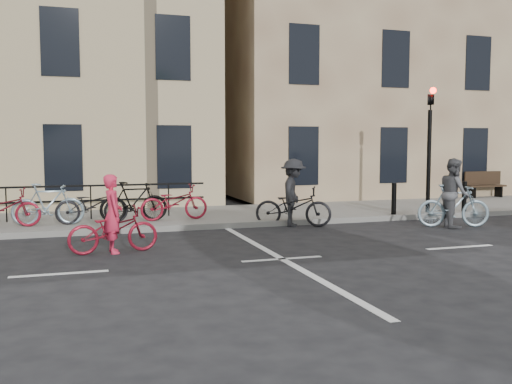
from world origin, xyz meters
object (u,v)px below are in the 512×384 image
object	(u,v)px
traffic_light	(430,134)
bench	(484,183)
cyclist_pink	(113,226)
cyclist_dark	(293,200)
cyclist_grey	(454,199)

from	to	relation	value
traffic_light	bench	size ratio (longest dim) A/B	2.44
cyclist_pink	cyclist_dark	xyz separation A→B (m)	(4.77, 2.26, 0.15)
traffic_light	bench	distance (m)	6.14
cyclist_dark	traffic_light	bearing A→B (deg)	-56.83
cyclist_dark	cyclist_pink	bearing A→B (deg)	142.87
bench	cyclist_dark	bearing A→B (deg)	-157.46
traffic_light	cyclist_pink	xyz separation A→B (m)	(-9.20, -2.70, -1.91)
cyclist_dark	bench	bearing A→B (deg)	-39.97
bench	cyclist_grey	size ratio (longest dim) A/B	0.83
cyclist_pink	cyclist_dark	bearing A→B (deg)	-70.98
traffic_light	bench	bearing A→B (deg)	35.25
traffic_light	cyclist_grey	distance (m)	2.60
bench	cyclist_pink	world-z (taller)	cyclist_pink
bench	cyclist_dark	size ratio (longest dim) A/B	0.76
traffic_light	cyclist_grey	xyz separation A→B (m)	(-0.52, -1.87, -1.72)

